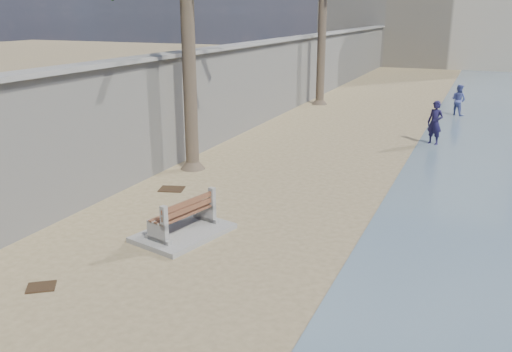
# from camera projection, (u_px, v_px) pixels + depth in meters

# --- Properties ---
(seawall) EXTENTS (0.45, 70.00, 3.50)m
(seawall) POSITION_uv_depth(u_px,v_px,m) (273.00, 80.00, 25.68)
(seawall) COLOR gray
(seawall) RESTS_ON ground_plane
(wall_cap) EXTENTS (0.80, 70.00, 0.12)m
(wall_cap) POSITION_uv_depth(u_px,v_px,m) (273.00, 41.00, 25.15)
(wall_cap) COLOR gray
(wall_cap) RESTS_ON seawall
(bench_far) EXTENTS (1.90, 2.40, 0.89)m
(bench_far) POSITION_uv_depth(u_px,v_px,m) (183.00, 219.00, 12.22)
(bench_far) COLOR gray
(bench_far) RESTS_ON ground_plane
(person_a) EXTENTS (0.82, 0.72, 1.91)m
(person_a) POSITION_uv_depth(u_px,v_px,m) (435.00, 120.00, 20.43)
(person_a) COLOR #181438
(person_a) RESTS_ON ground_plane
(person_b) EXTENTS (1.00, 0.94, 1.65)m
(person_b) POSITION_uv_depth(u_px,v_px,m) (459.00, 98.00, 26.21)
(person_b) COLOR #485196
(person_b) RESTS_ON ground_plane
(debris_c) EXTENTS (0.81, 0.72, 0.03)m
(debris_c) POSITION_uv_depth(u_px,v_px,m) (172.00, 189.00, 15.47)
(debris_c) COLOR #382616
(debris_c) RESTS_ON ground_plane
(debris_d) EXTENTS (0.65, 0.62, 0.03)m
(debris_d) POSITION_uv_depth(u_px,v_px,m) (41.00, 287.00, 9.99)
(debris_d) COLOR #382616
(debris_d) RESTS_ON ground_plane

